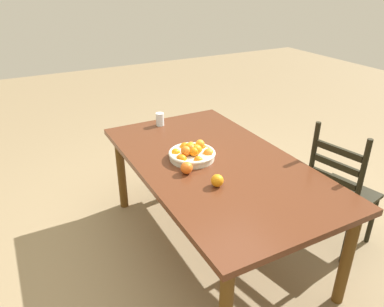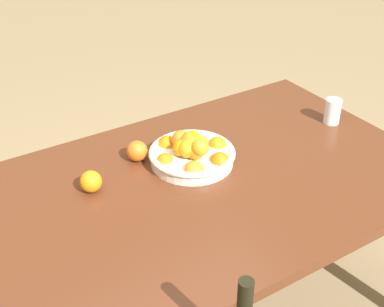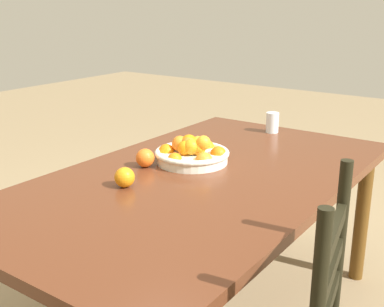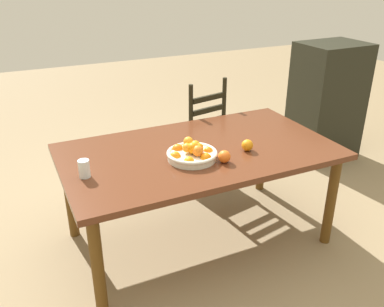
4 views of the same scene
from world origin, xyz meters
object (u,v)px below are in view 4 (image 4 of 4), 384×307
(dining_table, at_px, (199,159))
(chair_near_window, at_px, (198,135))
(fruit_bowl, at_px, (192,153))
(orange_loose_1, at_px, (247,145))
(cabinet, at_px, (327,101))
(drinking_glass, at_px, (84,169))
(orange_loose_0, at_px, (224,157))

(dining_table, bearing_deg, chair_near_window, 64.28)
(chair_near_window, xyz_separation_m, fruit_bowl, (-0.50, -0.93, 0.32))
(chair_near_window, bearing_deg, dining_table, 52.68)
(fruit_bowl, distance_m, orange_loose_1, 0.39)
(cabinet, xyz_separation_m, fruit_bowl, (-1.92, -0.91, 0.19))
(fruit_bowl, height_order, drinking_glass, fruit_bowl)
(cabinet, height_order, orange_loose_0, cabinet)
(cabinet, relative_size, fruit_bowl, 3.59)
(cabinet, relative_size, orange_loose_1, 15.11)
(chair_near_window, bearing_deg, orange_loose_1, 71.68)
(orange_loose_0, relative_size, drinking_glass, 0.74)
(orange_loose_0, distance_m, drinking_glass, 0.84)
(drinking_glass, bearing_deg, fruit_bowl, -4.31)
(chair_near_window, xyz_separation_m, drinking_glass, (-1.16, -0.88, 0.33))
(dining_table, height_order, orange_loose_1, orange_loose_1)
(chair_near_window, xyz_separation_m, orange_loose_0, (-0.34, -1.06, 0.31))
(orange_loose_1, bearing_deg, cabinet, 31.56)
(orange_loose_0, height_order, drinking_glass, drinking_glass)
(fruit_bowl, distance_m, drinking_glass, 0.67)
(chair_near_window, relative_size, orange_loose_0, 12.35)
(dining_table, bearing_deg, orange_loose_1, -29.65)
(fruit_bowl, bearing_deg, orange_loose_1, -5.26)
(dining_table, relative_size, orange_loose_0, 23.05)
(drinking_glass, bearing_deg, orange_loose_1, -4.66)
(dining_table, height_order, chair_near_window, chair_near_window)
(drinking_glass, bearing_deg, cabinet, 18.36)
(cabinet, bearing_deg, drinking_glass, -162.63)
(orange_loose_0, bearing_deg, orange_loose_1, 22.03)
(orange_loose_0, distance_m, orange_loose_1, 0.24)
(cabinet, height_order, fruit_bowl, cabinet)
(cabinet, bearing_deg, chair_near_window, 177.93)
(orange_loose_1, bearing_deg, orange_loose_0, -157.97)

